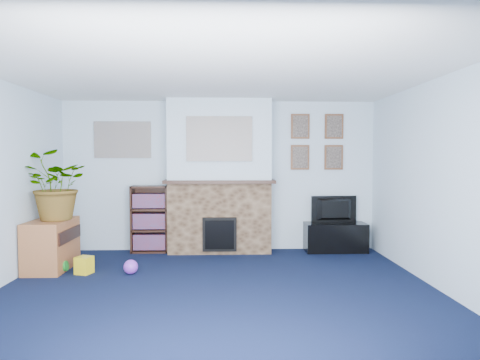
{
  "coord_description": "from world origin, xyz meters",
  "views": [
    {
      "loc": [
        0.09,
        -4.66,
        1.5
      ],
      "look_at": [
        0.28,
        0.81,
        1.21
      ],
      "focal_mm": 32.0,
      "sensor_mm": 36.0,
      "label": 1
    }
  ],
  "objects_px": {
    "sideboard": "(52,243)",
    "television": "(335,210)",
    "tv_stand": "(335,237)",
    "bookshelf": "(150,220)"
  },
  "relations": [
    {
      "from": "sideboard",
      "to": "television",
      "type": "bearing_deg",
      "value": 13.31
    },
    {
      "from": "tv_stand",
      "to": "sideboard",
      "type": "height_order",
      "value": "sideboard"
    },
    {
      "from": "bookshelf",
      "to": "sideboard",
      "type": "bearing_deg",
      "value": -138.05
    },
    {
      "from": "tv_stand",
      "to": "bookshelf",
      "type": "relative_size",
      "value": 0.92
    },
    {
      "from": "tv_stand",
      "to": "bookshelf",
      "type": "bearing_deg",
      "value": 178.51
    },
    {
      "from": "bookshelf",
      "to": "sideboard",
      "type": "height_order",
      "value": "bookshelf"
    },
    {
      "from": "tv_stand",
      "to": "television",
      "type": "xyz_separation_m",
      "value": [
        0.0,
        0.02,
        0.44
      ]
    },
    {
      "from": "tv_stand",
      "to": "television",
      "type": "height_order",
      "value": "television"
    },
    {
      "from": "television",
      "to": "sideboard",
      "type": "distance_m",
      "value": 4.21
    },
    {
      "from": "television",
      "to": "sideboard",
      "type": "bearing_deg",
      "value": 8.78
    }
  ]
}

